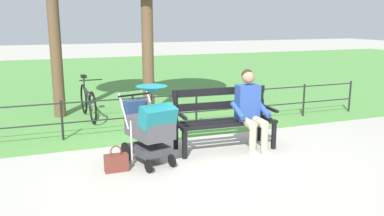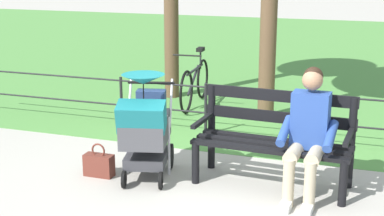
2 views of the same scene
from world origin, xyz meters
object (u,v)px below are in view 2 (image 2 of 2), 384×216
(person_on_bench, at_px, (308,130))
(stroller, at_px, (145,125))
(bicycle, at_px, (195,83))
(handbag, at_px, (99,165))
(park_bench, at_px, (275,135))

(person_on_bench, relative_size, stroller, 1.11)
(person_on_bench, distance_m, bicycle, 3.72)
(stroller, xyz_separation_m, bicycle, (0.51, -3.11, -0.23))
(stroller, bearing_deg, bicycle, -80.60)
(handbag, height_order, bicycle, bicycle)
(person_on_bench, xyz_separation_m, bicycle, (2.18, -3.00, -0.31))
(person_on_bench, distance_m, stroller, 1.67)
(park_bench, xyz_separation_m, stroller, (1.30, 0.33, 0.07))
(park_bench, xyz_separation_m, person_on_bench, (-0.36, 0.22, 0.15))
(person_on_bench, bearing_deg, park_bench, -31.63)
(stroller, bearing_deg, park_bench, -165.87)
(person_on_bench, height_order, handbag, person_on_bench)
(park_bench, height_order, bicycle, park_bench)
(park_bench, relative_size, stroller, 1.41)
(person_on_bench, xyz_separation_m, handbag, (2.18, 0.21, -0.55))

